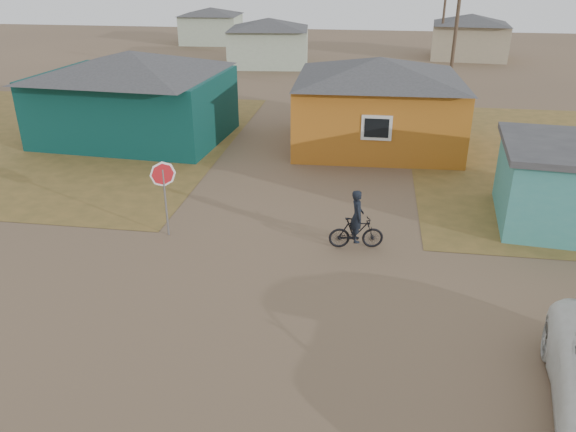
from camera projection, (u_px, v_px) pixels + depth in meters
The scene contains 11 objects.
ground at pixel (261, 319), 13.12m from camera, with size 120.00×120.00×0.00m, color brown.
grass_nw at pixel (25, 136), 26.70m from camera, with size 20.00×18.00×0.00m, color olive.
house_teal at pixel (134, 94), 25.55m from camera, with size 8.93×7.08×4.00m.
house_yellow at pixel (378, 101), 24.53m from camera, with size 7.72×6.76×3.90m.
house_pale_west at pixel (269, 41), 43.73m from camera, with size 7.04×6.15×3.60m.
house_beige_east at pixel (470, 36), 46.95m from camera, with size 6.95×6.05×3.60m.
house_pale_north at pixel (211, 25), 55.64m from camera, with size 6.28×5.81×3.40m.
utility_pole_near at pixel (456, 31), 30.29m from camera, with size 1.40×0.20×8.00m.
utility_pole_far at pixel (444, 8), 44.54m from camera, with size 1.40×0.20×8.00m.
stop_sign at pixel (164, 181), 16.40m from camera, with size 0.76×0.18×2.35m.
cyclist at pixel (356, 227), 16.10m from camera, with size 1.63×0.69×1.79m.
Camera 1 is at (2.26, -10.71, 7.65)m, focal length 35.00 mm.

